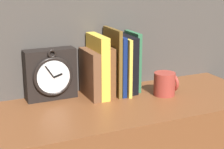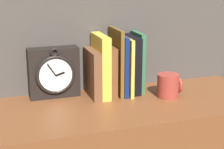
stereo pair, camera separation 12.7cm
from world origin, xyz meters
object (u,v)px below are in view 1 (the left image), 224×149
object	(u,v)px
book_slot0_brown	(90,74)
book_slot3_brown	(113,62)
book_slot2_brown	(106,70)
book_slot5_yellow	(122,65)
mug	(165,84)
book_slot1_yellow	(98,66)
clock	(51,74)
book_slot4_navy	(117,64)
book_slot7_green	(133,61)
book_slot6_black	(127,64)

from	to	relation	value
book_slot0_brown	book_slot3_brown	world-z (taller)	book_slot3_brown
book_slot2_brown	book_slot5_yellow	world-z (taller)	book_slot5_yellow
book_slot2_brown	mug	world-z (taller)	book_slot2_brown
book_slot1_yellow	clock	bearing A→B (deg)	166.48
book_slot5_yellow	mug	distance (m)	0.18
clock	mug	world-z (taller)	clock
book_slot0_brown	book_slot4_navy	bearing A→B (deg)	1.27
book_slot2_brown	mug	xyz separation A→B (m)	(0.20, -0.10, -0.05)
book_slot1_yellow	mug	world-z (taller)	book_slot1_yellow
book_slot3_brown	book_slot4_navy	xyz separation A→B (m)	(0.02, -0.00, -0.01)
clock	book_slot4_navy	bearing A→B (deg)	-8.56
book_slot1_yellow	book_slot3_brown	bearing A→B (deg)	3.09
book_slot0_brown	book_slot5_yellow	size ratio (longest dim) A/B	0.81
book_slot3_brown	book_slot5_yellow	world-z (taller)	book_slot3_brown
clock	book_slot0_brown	world-z (taller)	clock
book_slot7_green	book_slot3_brown	bearing A→B (deg)	-170.96
book_slot4_navy	book_slot5_yellow	bearing A→B (deg)	-16.37
book_slot2_brown	book_slot1_yellow	bearing A→B (deg)	-164.33
mug	book_slot4_navy	bearing A→B (deg)	147.94
book_slot1_yellow	mug	bearing A→B (deg)	-21.92
book_slot6_black	book_slot4_navy	bearing A→B (deg)	-172.32
book_slot4_navy	clock	bearing A→B (deg)	171.44
book_slot1_yellow	book_slot5_yellow	distance (m)	0.10
book_slot6_black	book_slot5_yellow	bearing A→B (deg)	-157.06
clock	book_slot1_yellow	xyz separation A→B (m)	(0.17, -0.04, 0.02)
book_slot0_brown	book_slot6_black	bearing A→B (deg)	3.13
clock	book_slot3_brown	distance (m)	0.23
book_slot7_green	mug	bearing A→B (deg)	-54.35
book_slot5_yellow	mug	xyz separation A→B (m)	(0.14, -0.09, -0.06)
book_slot5_yellow	book_slot2_brown	bearing A→B (deg)	169.09
book_slot5_yellow	book_slot1_yellow	bearing A→B (deg)	178.77
book_slot4_navy	book_slot7_green	xyz separation A→B (m)	(0.07, 0.01, 0.00)
book_slot4_navy	book_slot1_yellow	bearing A→B (deg)	-177.64
clock	book_slot4_navy	distance (m)	0.25
book_slot3_brown	book_slot5_yellow	distance (m)	0.04
book_slot3_brown	mug	bearing A→B (deg)	-29.37
book_slot2_brown	mug	distance (m)	0.23
book_slot1_yellow	book_slot2_brown	bearing A→B (deg)	15.67
book_slot0_brown	book_slot5_yellow	distance (m)	0.13
book_slot1_yellow	mug	distance (m)	0.26
clock	book_slot1_yellow	bearing A→B (deg)	-13.52
book_slot6_black	mug	xyz separation A→B (m)	(0.11, -0.10, -0.06)
book_slot7_green	clock	bearing A→B (deg)	176.04
book_slot1_yellow	book_slot5_yellow	size ratio (longest dim) A/B	1.06
clock	book_slot1_yellow	distance (m)	0.17
book_slot7_green	mug	xyz separation A→B (m)	(0.08, -0.11, -0.07)
book_slot1_yellow	book_slot4_navy	distance (m)	0.08
book_slot5_yellow	book_slot0_brown	bearing A→B (deg)	178.72
clock	book_slot3_brown	xyz separation A→B (m)	(0.23, -0.04, 0.03)
book_slot3_brown	book_slot6_black	size ratio (longest dim) A/B	1.15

